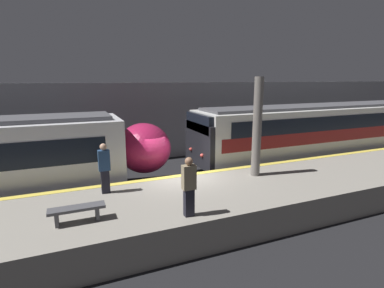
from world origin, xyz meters
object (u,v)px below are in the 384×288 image
Objects in this scene: train_boxy at (320,133)px; platform_bench at (77,211)px; person_waiting at (189,185)px; support_pillar_near at (257,128)px; person_walking at (104,167)px.

train_boxy is 14.63m from platform_bench.
person_waiting is (-10.79, -5.72, 0.22)m from train_boxy.
train_boxy is 10.76× the size of platform_bench.
support_pillar_near is 7.29m from platform_bench.
train_boxy is 13.12m from person_walking.
train_boxy is 9.21× the size of person_waiting.
person_waiting is at bearing -54.37° from person_walking.
person_waiting is (-3.93, -2.40, -1.05)m from support_pillar_near.
platform_bench is at bearing -167.24° from support_pillar_near.
support_pillar_near is 2.26× the size of person_walking.
support_pillar_near is at bearing 12.76° from platform_bench.
support_pillar_near is 0.25× the size of train_boxy.
platform_bench is (-13.79, -4.89, -0.38)m from train_boxy.
person_waiting is 3.42m from person_walking.
person_walking reaches higher than platform_bench.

